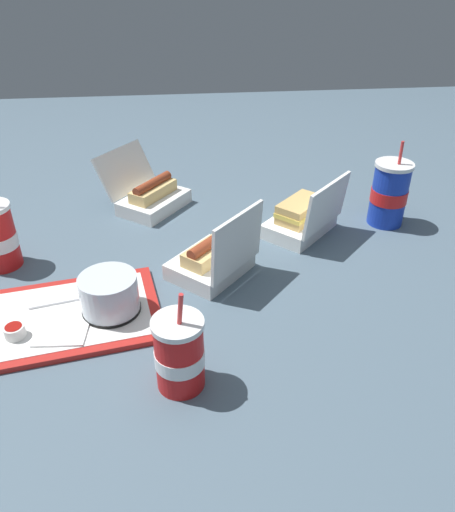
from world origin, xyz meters
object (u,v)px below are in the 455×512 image
at_px(cake_container, 110,295).
at_px(clamshell_hotdog_front, 150,195).
at_px(food_tray, 69,316).
at_px(soda_cup_front, 389,194).
at_px(clamshell_sandwich_back, 302,218).
at_px(soda_cup_back, 179,354).
at_px(plastic_fork, 56,302).
at_px(clamshell_hotdog_corner, 213,259).
at_px(ketchup_cup, 14,331).

xyz_separation_m(cake_container, clamshell_hotdog_front, (0.07, 0.49, -0.01)).
relative_size(food_tray, soda_cup_front, 1.74).
bearing_deg(food_tray, clamshell_hotdog_front, 72.32).
relative_size(food_tray, clamshell_sandwich_back, 1.70).
bearing_deg(soda_cup_back, clamshell_sandwich_back, 56.39).
distance_m(plastic_fork, clamshell_hotdog_front, 0.50).
xyz_separation_m(cake_container, plastic_fork, (-0.12, 0.04, -0.04)).
distance_m(plastic_fork, clamshell_hotdog_corner, 0.36).
bearing_deg(clamshell_hotdog_corner, ketchup_cup, -154.39).
distance_m(cake_container, soda_cup_front, 0.79).
distance_m(ketchup_cup, clamshell_sandwich_back, 0.75).
relative_size(plastic_fork, soda_cup_front, 0.47).
bearing_deg(clamshell_sandwich_back, ketchup_cup, -150.98).
xyz_separation_m(clamshell_hotdog_corner, soda_cup_back, (-0.09, -0.34, 0.03)).
distance_m(cake_container, plastic_fork, 0.13).
relative_size(clamshell_hotdog_corner, soda_cup_front, 0.99).
distance_m(cake_container, clamshell_hotdog_corner, 0.26).
distance_m(clamshell_hotdog_corner, soda_cup_back, 0.35).
bearing_deg(cake_container, clamshell_hotdog_front, 81.96).
distance_m(plastic_fork, clamshell_sandwich_back, 0.65).
bearing_deg(clamshell_sandwich_back, cake_container, -147.66).
relative_size(cake_container, soda_cup_front, 0.51).
xyz_separation_m(food_tray, clamshell_hotdog_front, (0.16, 0.50, 0.03)).
distance_m(cake_container, soda_cup_back, 0.25).
xyz_separation_m(ketchup_cup, soda_cup_back, (0.32, -0.14, 0.04)).
bearing_deg(soda_cup_front, cake_container, -155.10).
bearing_deg(plastic_fork, cake_container, -29.55).
bearing_deg(ketchup_cup, clamshell_hotdog_corner, 25.61).
height_order(cake_container, soda_cup_back, soda_cup_back).
bearing_deg(soda_cup_front, clamshell_hotdog_corner, -157.73).
relative_size(cake_container, clamshell_hotdog_front, 0.44).
bearing_deg(cake_container, soda_cup_front, 24.90).
height_order(clamshell_sandwich_back, clamshell_hotdog_front, clamshell_sandwich_back).
height_order(cake_container, ketchup_cup, cake_container).
xyz_separation_m(food_tray, ketchup_cup, (-0.09, -0.06, 0.02)).
height_order(clamshell_sandwich_back, soda_cup_back, soda_cup_back).
relative_size(food_tray, clamshell_hotdog_corner, 1.75).
bearing_deg(clamshell_hotdog_front, soda_cup_front, -13.98).
relative_size(cake_container, clamshell_sandwich_back, 0.50).
bearing_deg(soda_cup_back, food_tray, 138.02).
bearing_deg(food_tray, soda_cup_front, 22.57).
height_order(clamshell_hotdog_corner, soda_cup_back, soda_cup_back).
relative_size(clamshell_sandwich_back, soda_cup_back, 1.19).
bearing_deg(clamshell_hotdog_front, cake_container, -98.04).
relative_size(clamshell_hotdog_front, soda_cup_front, 1.17).
bearing_deg(clamshell_sandwich_back, plastic_fork, -156.10).
bearing_deg(plastic_fork, clamshell_hotdog_corner, 2.72).
relative_size(plastic_fork, soda_cup_back, 0.55).
bearing_deg(plastic_fork, food_tray, -62.86).
distance_m(food_tray, clamshell_hotdog_front, 0.52).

